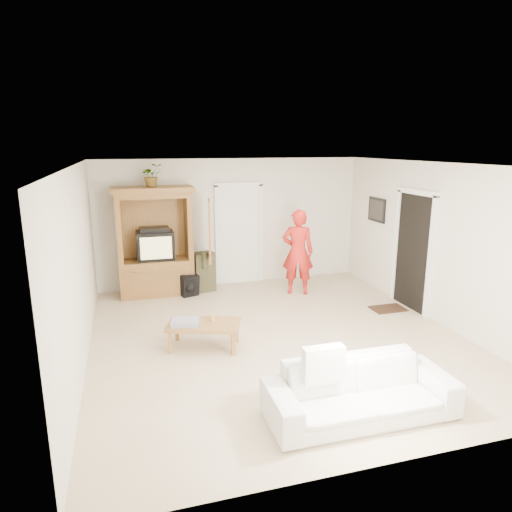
{
  "coord_description": "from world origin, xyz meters",
  "views": [
    {
      "loc": [
        -2.12,
        -6.15,
        2.87
      ],
      "look_at": [
        -0.17,
        0.6,
        1.15
      ],
      "focal_mm": 32.0,
      "sensor_mm": 36.0,
      "label": 1
    }
  ],
  "objects_px": {
    "man": "(298,252)",
    "sofa": "(360,391)",
    "armoire": "(157,249)",
    "coffee_table": "(204,326)"
  },
  "relations": [
    {
      "from": "man",
      "to": "sofa",
      "type": "distance_m",
      "value": 4.26
    },
    {
      "from": "armoire",
      "to": "coffee_table",
      "type": "xyz_separation_m",
      "value": [
        0.44,
        -2.71,
        -0.58
      ]
    },
    {
      "from": "coffee_table",
      "to": "armoire",
      "type": "bearing_deg",
      "value": 118.68
    },
    {
      "from": "armoire",
      "to": "man",
      "type": "height_order",
      "value": "armoire"
    },
    {
      "from": "armoire",
      "to": "sofa",
      "type": "height_order",
      "value": "armoire"
    },
    {
      "from": "sofa",
      "to": "man",
      "type": "bearing_deg",
      "value": 78.61
    },
    {
      "from": "man",
      "to": "sofa",
      "type": "height_order",
      "value": "man"
    },
    {
      "from": "man",
      "to": "armoire",
      "type": "bearing_deg",
      "value": 5.12
    },
    {
      "from": "man",
      "to": "coffee_table",
      "type": "bearing_deg",
      "value": 62.81
    },
    {
      "from": "man",
      "to": "sofa",
      "type": "xyz_separation_m",
      "value": [
        -0.87,
        -4.13,
        -0.54
      ]
    }
  ]
}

